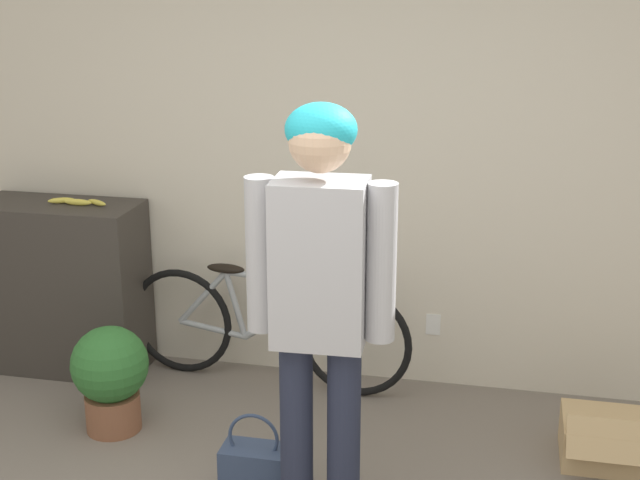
% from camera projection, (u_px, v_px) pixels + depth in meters
% --- Properties ---
extents(wall_back, '(8.00, 0.07, 2.60)m').
position_uv_depth(wall_back, '(338.00, 151.00, 4.80)').
color(wall_back, beige).
rests_on(wall_back, ground_plane).
extents(side_shelf, '(0.92, 0.42, 0.99)m').
position_uv_depth(side_shelf, '(63.00, 287.00, 5.11)').
color(side_shelf, '#38332D').
rests_on(side_shelf, ground_plane).
extents(person, '(0.58, 0.27, 1.79)m').
position_uv_depth(person, '(320.00, 283.00, 3.40)').
color(person, '#23283D').
rests_on(person, ground_plane).
extents(bicycle, '(1.65, 0.46, 0.70)m').
position_uv_depth(bicycle, '(265.00, 327.00, 4.94)').
color(bicycle, black).
rests_on(bicycle, ground_plane).
extents(banana, '(0.36, 0.09, 0.04)m').
position_uv_depth(banana, '(78.00, 202.00, 4.94)').
color(banana, '#EAD64C').
rests_on(banana, side_shelf).
extents(handbag, '(0.29, 0.17, 0.40)m').
position_uv_depth(handbag, '(254.00, 469.00, 3.94)').
color(handbag, '#334260').
rests_on(handbag, ground_plane).
extents(cardboard_box, '(0.38, 0.43, 0.28)m').
position_uv_depth(cardboard_box, '(602.00, 439.00, 4.23)').
color(cardboard_box, tan).
rests_on(cardboard_box, ground_plane).
extents(potted_plant, '(0.39, 0.39, 0.55)m').
position_uv_depth(potted_plant, '(110.00, 374.00, 4.45)').
color(potted_plant, brown).
rests_on(potted_plant, ground_plane).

